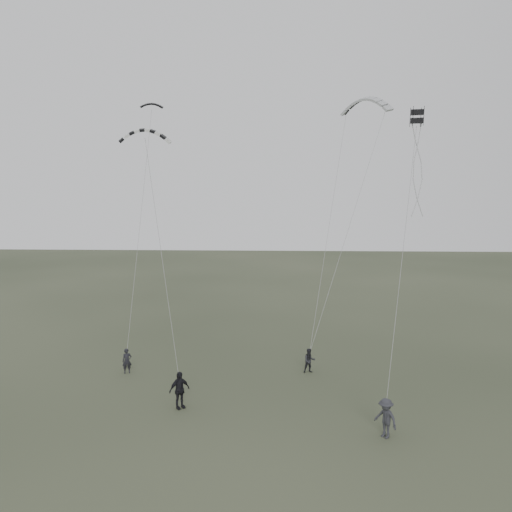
{
  "coord_description": "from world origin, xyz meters",
  "views": [
    {
      "loc": [
        2.42,
        -23.98,
        11.18
      ],
      "look_at": [
        1.2,
        5.62,
        7.33
      ],
      "focal_mm": 35.0,
      "sensor_mm": 36.0,
      "label": 1
    }
  ],
  "objects_px": {
    "flyer_right": "(309,361)",
    "flyer_center": "(179,390)",
    "kite_dark_small": "(152,104)",
    "kite_box": "(417,116)",
    "flyer_left": "(127,361)",
    "flyer_far": "(386,418)",
    "kite_striped": "(145,130)",
    "kite_pale_large": "(366,99)"
  },
  "relations": [
    {
      "from": "flyer_right",
      "to": "flyer_center",
      "type": "xyz_separation_m",
      "value": [
        -7.06,
        -5.43,
        0.22
      ]
    },
    {
      "from": "kite_dark_small",
      "to": "flyer_right",
      "type": "bearing_deg",
      "value": -44.97
    },
    {
      "from": "kite_box",
      "to": "flyer_left",
      "type": "bearing_deg",
      "value": -175.06
    },
    {
      "from": "flyer_far",
      "to": "kite_striped",
      "type": "relative_size",
      "value": 0.64
    },
    {
      "from": "flyer_far",
      "to": "kite_box",
      "type": "bearing_deg",
      "value": 118.02
    },
    {
      "from": "flyer_far",
      "to": "kite_pale_large",
      "type": "bearing_deg",
      "value": 135.25
    },
    {
      "from": "kite_striped",
      "to": "kite_box",
      "type": "bearing_deg",
      "value": -14.16
    },
    {
      "from": "flyer_left",
      "to": "kite_dark_small",
      "type": "height_order",
      "value": "kite_dark_small"
    },
    {
      "from": "kite_dark_small",
      "to": "kite_box",
      "type": "xyz_separation_m",
      "value": [
        16.71,
        -9.31,
        -2.34
      ]
    },
    {
      "from": "flyer_center",
      "to": "flyer_far",
      "type": "bearing_deg",
      "value": -54.53
    },
    {
      "from": "kite_dark_small",
      "to": "kite_pale_large",
      "type": "xyz_separation_m",
      "value": [
        15.62,
        0.45,
        0.33
      ]
    },
    {
      "from": "flyer_far",
      "to": "kite_pale_large",
      "type": "relative_size",
      "value": 0.48
    },
    {
      "from": "flyer_center",
      "to": "kite_striped",
      "type": "bearing_deg",
      "value": 82.05
    },
    {
      "from": "kite_box",
      "to": "kite_pale_large",
      "type": "bearing_deg",
      "value": 106.32
    },
    {
      "from": "flyer_far",
      "to": "kite_box",
      "type": "xyz_separation_m",
      "value": [
        2.51,
        6.1,
        14.25
      ]
    },
    {
      "from": "flyer_center",
      "to": "kite_striped",
      "type": "relative_size",
      "value": 0.68
    },
    {
      "from": "kite_striped",
      "to": "kite_box",
      "type": "distance_m",
      "value": 15.02
    },
    {
      "from": "flyer_left",
      "to": "flyer_right",
      "type": "distance_m",
      "value": 11.3
    },
    {
      "from": "flyer_left",
      "to": "kite_dark_small",
      "type": "relative_size",
      "value": 0.94
    },
    {
      "from": "flyer_right",
      "to": "kite_box",
      "type": "height_order",
      "value": "kite_box"
    },
    {
      "from": "kite_dark_small",
      "to": "kite_pale_large",
      "type": "relative_size",
      "value": 0.43
    },
    {
      "from": "kite_box",
      "to": "flyer_right",
      "type": "bearing_deg",
      "value": 169.64
    },
    {
      "from": "flyer_left",
      "to": "flyer_right",
      "type": "bearing_deg",
      "value": -17.79
    },
    {
      "from": "kite_dark_small",
      "to": "flyer_center",
      "type": "bearing_deg",
      "value": -83.76
    },
    {
      "from": "flyer_left",
      "to": "kite_striped",
      "type": "relative_size",
      "value": 0.53
    },
    {
      "from": "kite_dark_small",
      "to": "kite_pale_large",
      "type": "height_order",
      "value": "kite_pale_large"
    },
    {
      "from": "kite_pale_large",
      "to": "flyer_center",
      "type": "bearing_deg",
      "value": -97.56
    },
    {
      "from": "flyer_right",
      "to": "kite_box",
      "type": "distance_m",
      "value": 15.54
    },
    {
      "from": "flyer_far",
      "to": "kite_striped",
      "type": "height_order",
      "value": "kite_striped"
    },
    {
      "from": "kite_dark_small",
      "to": "flyer_far",
      "type": "bearing_deg",
      "value": -59.38
    },
    {
      "from": "kite_dark_small",
      "to": "kite_box",
      "type": "bearing_deg",
      "value": -41.16
    },
    {
      "from": "kite_striped",
      "to": "flyer_left",
      "type": "bearing_deg",
      "value": 142.9
    },
    {
      "from": "flyer_left",
      "to": "flyer_far",
      "type": "bearing_deg",
      "value": -48.6
    },
    {
      "from": "flyer_left",
      "to": "kite_dark_small",
      "type": "bearing_deg",
      "value": 69.27
    },
    {
      "from": "kite_pale_large",
      "to": "flyer_right",
      "type": "bearing_deg",
      "value": -85.96
    },
    {
      "from": "flyer_center",
      "to": "kite_dark_small",
      "type": "relative_size",
      "value": 1.19
    },
    {
      "from": "flyer_far",
      "to": "flyer_right",
      "type": "bearing_deg",
      "value": 160.22
    },
    {
      "from": "flyer_far",
      "to": "kite_box",
      "type": "relative_size",
      "value": 2.54
    },
    {
      "from": "flyer_center",
      "to": "kite_box",
      "type": "relative_size",
      "value": 2.7
    },
    {
      "from": "kite_striped",
      "to": "kite_dark_small",
      "type": "bearing_deg",
      "value": 89.46
    },
    {
      "from": "flyer_right",
      "to": "kite_striped",
      "type": "distance_m",
      "value": 16.88
    },
    {
      "from": "flyer_right",
      "to": "kite_dark_small",
      "type": "height_order",
      "value": "kite_dark_small"
    }
  ]
}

